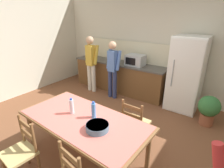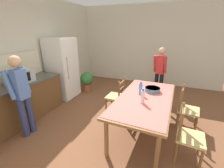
# 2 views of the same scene
# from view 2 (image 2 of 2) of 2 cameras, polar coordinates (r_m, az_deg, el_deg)

# --- Properties ---
(ground_plane) EXTENTS (8.32, 8.32, 0.00)m
(ground_plane) POSITION_cam_2_polar(r_m,az_deg,el_deg) (3.42, 3.58, -15.99)
(ground_plane) COLOR brown
(wall_back) EXTENTS (6.52, 0.12, 2.90)m
(wall_back) POSITION_cam_2_polar(r_m,az_deg,el_deg) (4.41, -31.45, 9.85)
(wall_back) COLOR beige
(wall_back) RESTS_ON ground
(wall_right) EXTENTS (0.12, 5.20, 2.90)m
(wall_right) POSITION_cam_2_polar(r_m,az_deg,el_deg) (5.99, 14.00, 14.04)
(wall_right) COLOR beige
(wall_right) RESTS_ON ground
(kitchen_counter) EXTENTS (2.95, 0.66, 0.90)m
(kitchen_counter) POSITION_cam_2_polar(r_m,az_deg,el_deg) (3.79, -36.90, -8.57)
(kitchen_counter) COLOR brown
(kitchen_counter) RESTS_ON ground
(refrigerator) EXTENTS (0.73, 0.73, 1.80)m
(refrigerator) POSITION_cam_2_polar(r_m,az_deg,el_deg) (4.79, -18.30, 5.58)
(refrigerator) COLOR white
(refrigerator) RESTS_ON ground
(microwave) EXTENTS (0.50, 0.39, 0.30)m
(microwave) POSITION_cam_2_polar(r_m,az_deg,el_deg) (3.85, -31.71, 2.54)
(microwave) COLOR #B2B7BC
(microwave) RESTS_ON kitchen_counter
(dining_table) EXTENTS (2.09, 1.09, 0.76)m
(dining_table) POSITION_cam_2_polar(r_m,az_deg,el_deg) (3.04, 12.43, -6.24)
(dining_table) COLOR brown
(dining_table) RESTS_ON ground
(bottle_near_centre) EXTENTS (0.07, 0.07, 0.27)m
(bottle_near_centre) POSITION_cam_2_polar(r_m,az_deg,el_deg) (2.73, 11.59, -4.73)
(bottle_near_centre) COLOR silver
(bottle_near_centre) RESTS_ON dining_table
(bottle_off_centre) EXTENTS (0.07, 0.07, 0.27)m
(bottle_off_centre) POSITION_cam_2_polar(r_m,az_deg,el_deg) (3.07, 10.83, -1.79)
(bottle_off_centre) COLOR #4C8ED6
(bottle_off_centre) RESTS_ON dining_table
(serving_bowl) EXTENTS (0.32, 0.32, 0.09)m
(serving_bowl) POSITION_cam_2_polar(r_m,az_deg,el_deg) (3.30, 15.18, -1.97)
(serving_bowl) COLOR slate
(serving_bowl) RESTS_ON dining_table
(chair_side_near_right) EXTENTS (0.47, 0.45, 0.91)m
(chair_side_near_right) POSITION_cam_2_polar(r_m,az_deg,el_deg) (3.54, 26.55, -8.57)
(chair_side_near_right) COLOR brown
(chair_side_near_right) RESTS_ON ground
(chair_side_near_left) EXTENTS (0.45, 0.43, 0.91)m
(chair_side_near_left) POSITION_cam_2_polar(r_m,az_deg,el_deg) (2.74, 26.96, -17.27)
(chair_side_near_left) COLOR brown
(chair_side_near_left) RESTS_ON ground
(chair_side_far_right) EXTENTS (0.43, 0.41, 0.91)m
(chair_side_far_right) POSITION_cam_2_polar(r_m,az_deg,el_deg) (3.75, 1.74, -4.73)
(chair_side_far_right) COLOR brown
(chair_side_far_right) RESTS_ON ground
(person_at_counter) EXTENTS (0.40, 0.28, 1.59)m
(person_at_counter) POSITION_cam_2_polar(r_m,az_deg,el_deg) (3.26, -31.26, -2.96)
(person_at_counter) COLOR navy
(person_at_counter) RESTS_ON ground
(person_by_table) EXTENTS (0.32, 0.42, 1.54)m
(person_by_table) POSITION_cam_2_polar(r_m,az_deg,el_deg) (4.73, 17.79, 4.99)
(person_by_table) COLOR black
(person_by_table) RESTS_ON ground
(potted_plant) EXTENTS (0.44, 0.44, 0.67)m
(potted_plant) POSITION_cam_2_polar(r_m,az_deg,el_deg) (5.19, -9.55, 1.46)
(potted_plant) COLOR brown
(potted_plant) RESTS_ON ground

